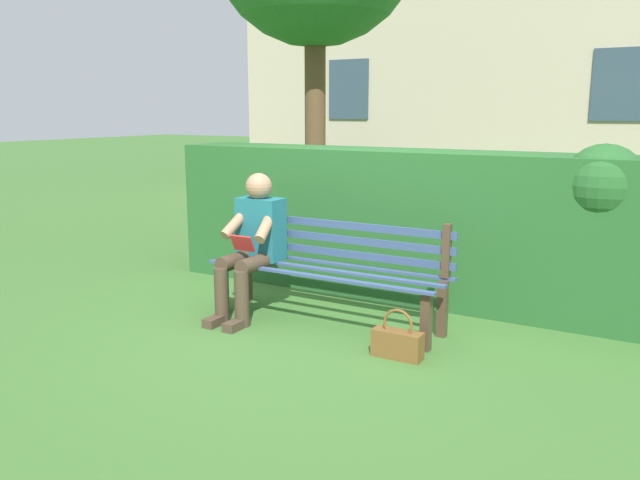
# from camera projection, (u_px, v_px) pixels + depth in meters

# --- Properties ---
(ground) EXTENTS (60.00, 60.00, 0.00)m
(ground) POSITION_uv_depth(u_px,v_px,m) (326.00, 323.00, 5.20)
(ground) COLOR #3D6B2D
(park_bench) EXTENTS (1.98, 0.50, 0.86)m
(park_bench) POSITION_uv_depth(u_px,v_px,m) (331.00, 267.00, 5.18)
(park_bench) COLOR #4C3828
(park_bench) RESTS_ON ground
(person_seated) EXTENTS (0.44, 0.73, 1.18)m
(person_seated) POSITION_uv_depth(u_px,v_px,m) (253.00, 241.00, 5.31)
(person_seated) COLOR #1E6672
(person_seated) RESTS_ON ground
(hedge_backdrop) EXTENTS (4.95, 0.75, 1.44)m
(hedge_backdrop) POSITION_uv_depth(u_px,v_px,m) (425.00, 222.00, 5.77)
(hedge_backdrop) COLOR #265B28
(hedge_backdrop) RESTS_ON ground
(building_facade) EXTENTS (10.24, 2.96, 7.52)m
(building_facade) POSITION_uv_depth(u_px,v_px,m) (496.00, 5.00, 12.92)
(building_facade) COLOR #BCAD93
(building_facade) RESTS_ON ground
(handbag) EXTENTS (0.35, 0.13, 0.35)m
(handbag) POSITION_uv_depth(u_px,v_px,m) (397.00, 342.00, 4.45)
(handbag) COLOR brown
(handbag) RESTS_ON ground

